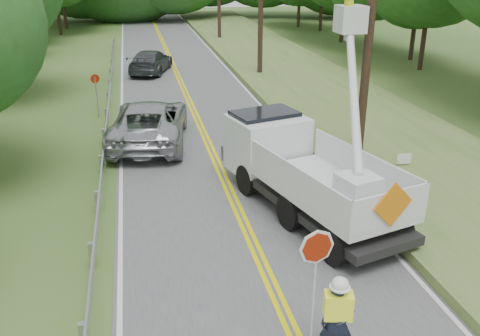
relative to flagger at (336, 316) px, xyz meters
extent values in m
cube|color=#4C4C4F|center=(-0.53, 14.14, -0.99)|extent=(7.20, 96.00, 0.02)
cube|color=#E9DB03|center=(-0.63, 14.14, -0.97)|extent=(0.12, 96.00, 0.00)
cube|color=#E9DB03|center=(-0.43, 14.14, -0.97)|extent=(0.12, 96.00, 0.00)
cube|color=silver|center=(-3.98, 14.14, -0.97)|extent=(0.12, 96.00, 0.00)
cube|color=silver|center=(2.92, 14.14, -0.97)|extent=(0.12, 96.00, 0.00)
cube|color=#9FA0A7|center=(-4.63, 4.14, -0.65)|extent=(0.12, 0.14, 0.70)
cube|color=#9FA0A7|center=(-4.63, 7.14, -0.65)|extent=(0.12, 0.14, 0.70)
cube|color=#9FA0A7|center=(-4.63, 10.14, -0.65)|extent=(0.12, 0.14, 0.70)
cube|color=#9FA0A7|center=(-4.63, 13.14, -0.65)|extent=(0.12, 0.14, 0.70)
cube|color=#9FA0A7|center=(-4.63, 16.14, -0.65)|extent=(0.12, 0.14, 0.70)
cube|color=#9FA0A7|center=(-4.63, 19.14, -0.65)|extent=(0.12, 0.14, 0.70)
cube|color=#9FA0A7|center=(-4.63, 22.14, -0.65)|extent=(0.12, 0.14, 0.70)
cube|color=#9FA0A7|center=(-4.63, 25.14, -0.65)|extent=(0.12, 0.14, 0.70)
cube|color=#9FA0A7|center=(-4.63, 28.14, -0.65)|extent=(0.12, 0.14, 0.70)
cube|color=#9FA0A7|center=(-4.63, 31.14, -0.65)|extent=(0.12, 0.14, 0.70)
cube|color=#9FA0A7|center=(-4.63, 34.14, -0.65)|extent=(0.12, 0.14, 0.70)
cube|color=#9FA0A7|center=(-4.63, 37.14, -0.65)|extent=(0.12, 0.14, 0.70)
cube|color=#9FA0A7|center=(-4.53, 15.14, -0.40)|extent=(0.05, 48.00, 0.34)
cylinder|color=black|center=(4.47, 9.14, 4.00)|extent=(0.30, 0.30, 10.00)
cube|color=#4C6B2B|center=(6.57, 14.14, -0.85)|extent=(7.00, 96.00, 0.30)
cylinder|color=#332319|center=(-12.21, 33.23, 0.31)|extent=(0.32, 0.32, 2.61)
cylinder|color=#332319|center=(-11.97, 39.52, 0.53)|extent=(0.32, 0.32, 3.04)
cylinder|color=#332319|center=(-9.73, 45.89, 0.79)|extent=(0.32, 0.32, 3.58)
cylinder|color=#332319|center=(-9.63, 50.24, 0.84)|extent=(0.32, 0.32, 3.68)
cylinder|color=#332319|center=(15.42, 24.09, 0.96)|extent=(0.32, 0.32, 3.91)
cylinder|color=#332319|center=(16.58, 27.46, 0.57)|extent=(0.32, 0.32, 3.13)
cylinder|color=#332319|center=(15.27, 31.70, 0.67)|extent=(0.32, 0.32, 3.33)
cylinder|color=#332319|center=(14.72, 36.19, 0.90)|extent=(0.32, 0.32, 3.80)
cylinder|color=#332319|center=(15.39, 43.35, 0.86)|extent=(0.32, 0.32, 3.72)
cylinder|color=#332319|center=(14.19, 46.77, 0.49)|extent=(0.32, 0.32, 2.98)
imported|color=#191E33|center=(0.01, -0.01, -0.14)|extent=(0.69, 0.54, 1.67)
cube|color=#F2FF2B|center=(0.01, -0.01, 0.24)|extent=(0.57, 0.43, 0.51)
ellipsoid|color=white|center=(0.01, -0.01, 0.71)|extent=(0.31, 0.31, 0.25)
cylinder|color=#B7B7B7|center=(-0.41, 0.15, 0.20)|extent=(0.04, 0.04, 2.34)
cylinder|color=maroon|center=(-0.41, 0.15, 1.42)|extent=(0.67, 0.13, 0.67)
cylinder|color=black|center=(1.20, 3.11, -0.49)|extent=(0.55, 1.02, 0.97)
cylinder|color=black|center=(3.15, 3.65, -0.49)|extent=(0.55, 1.02, 0.97)
cylinder|color=black|center=(0.66, 5.06, -0.49)|extent=(0.55, 1.02, 0.97)
cylinder|color=black|center=(2.61, 5.60, -0.49)|extent=(0.55, 1.02, 0.97)
cylinder|color=black|center=(-0.02, 7.50, -0.49)|extent=(0.55, 1.02, 0.97)
cylinder|color=black|center=(1.94, 8.04, -0.49)|extent=(0.55, 1.02, 0.97)
cube|color=black|center=(1.55, 5.62, -0.42)|extent=(3.78, 6.82, 0.25)
cube|color=#BABEBF|center=(1.74, 4.94, 0.09)|extent=(3.49, 5.11, 0.22)
cube|color=#BABEBF|center=(0.64, 4.63, 0.60)|extent=(1.30, 4.51, 0.91)
cube|color=#BABEBF|center=(2.85, 5.24, 0.60)|extent=(1.30, 4.51, 0.91)
cube|color=#BABEBF|center=(2.36, 2.71, 0.60)|extent=(2.26, 0.68, 0.91)
cube|color=#BABEBF|center=(0.83, 8.26, 0.39)|extent=(2.71, 2.46, 1.82)
cube|color=black|center=(0.77, 8.46, 1.05)|extent=(2.30, 1.81, 0.76)
cube|color=#BABEBF|center=(2.04, 3.86, 0.60)|extent=(1.12, 1.12, 0.81)
cube|color=#BABEBF|center=(3.77, 9.14, 4.17)|extent=(0.86, 0.86, 0.86)
cube|color=orange|center=(2.38, 2.64, 0.75)|extent=(1.12, 0.34, 1.15)
imported|color=#A7A9AF|center=(-2.81, 13.15, -0.12)|extent=(3.69, 6.49, 1.71)
imported|color=#3B4045|center=(-2.12, 26.78, -0.26)|extent=(3.36, 5.30, 1.43)
cylinder|color=#9FA0A7|center=(-5.02, 17.15, -0.03)|extent=(0.06, 0.06, 1.94)
cylinder|color=maroon|center=(-5.02, 17.15, 0.85)|extent=(0.42, 0.18, 0.44)
cube|color=white|center=(5.68, 8.03, -0.43)|extent=(0.51, 0.05, 0.36)
cylinder|color=#9FA0A7|center=(5.47, 8.03, -0.74)|extent=(0.02, 0.02, 0.51)
cylinder|color=#9FA0A7|center=(5.88, 8.03, -0.74)|extent=(0.02, 0.02, 0.51)
camera|label=1|loc=(-3.31, -7.23, 6.13)|focal=38.93mm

